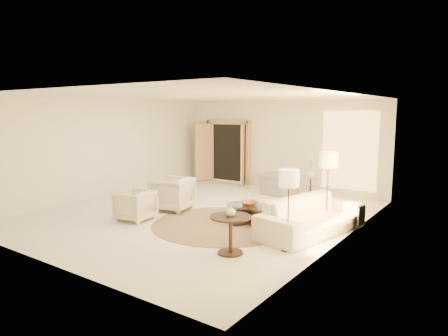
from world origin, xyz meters
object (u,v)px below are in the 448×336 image
Objects in this scene: floor_lamp_near at (328,163)px; end_table at (230,228)px; accent_chair at (278,181)px; floor_lamp_far at (289,182)px; coffee_table at (249,212)px; side_table at (311,185)px; sofa at (312,216)px; armchair_left at (172,192)px; side_vase at (311,174)px; end_vase at (231,211)px; armchair_right at (135,204)px; bowl at (249,203)px.

end_table is at bearing -105.85° from floor_lamp_near.
accent_chair is 4.92m from floor_lamp_far.
side_table is (-0.05, 3.51, 0.07)m from coffee_table.
floor_lamp_far is (0.04, -1.18, 0.87)m from sofa.
floor_lamp_near reaches higher than armchair_left.
accent_chair is 3.95× the size of side_vase.
armchair_left is 4.98× the size of end_vase.
armchair_left is at bearing 170.87° from armchair_right.
armchair_left is 4.18m from side_table.
floor_lamp_far is 3.91× the size of bowl.
bowl is (2.27, 1.25, 0.08)m from armchair_right.
sofa is at bearing 69.72° from end_vase.
sofa is at bearing -66.72° from side_vase.
floor_lamp_near reaches higher than side_vase.
floor_lamp_near is (0.04, 0.72, 1.00)m from sofa.
coffee_table is 0.94× the size of floor_lamp_far.
floor_lamp_near is 1.90m from floor_lamp_far.
armchair_right is (-0.04, -1.20, -0.08)m from armchair_left.
end_table is 2.92× the size of side_vase.
floor_lamp_far is 7.98× the size of end_vase.
side_vase is (-1.47, 3.42, 0.30)m from sofa.
sofa is at bearing 3.87° from bowl.
side_table is 3.00× the size of end_vase.
armchair_left is 0.94× the size of accent_chair.
coffee_table is 0.86× the size of floor_lamp_near.
sofa is at bearing 79.48° from armchair_left.
coffee_table is at bearing -89.18° from side_vase.
sofa is 4.59× the size of side_table.
floor_lamp_near reaches higher than end_table.
floor_lamp_near reaches higher than bowl.
end_vase reaches higher than accent_chair.
sofa is 1.43m from bowl.
sofa is 1.73× the size of floor_lamp_far.
floor_lamp_near is 6.59× the size of side_vase.
end_vase reaches higher than side_vase.
sofa is 2.02m from end_table.
armchair_right is 0.55× the size of coffee_table.
armchair_right is 0.52× the size of floor_lamp_far.
coffee_table is 3.52m from side_table.
sofa is 3.93m from armchair_right.
accent_chair is 5.21m from end_table.
floor_lamp_far is 4.87m from side_vase.
end_table is 3.90× the size of end_vase.
sofa is 2.06m from end_vase.
end_vase is at bearing -81.75° from side_table.
armchair_left is at bearing -121.47° from side_table.
bowl is at bearing -89.18° from side_vase.
coffee_table is at bearing 111.83° from end_table.
side_table is 0.38× the size of floor_lamp_far.
floor_lamp_near is 8.82× the size of end_vase.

